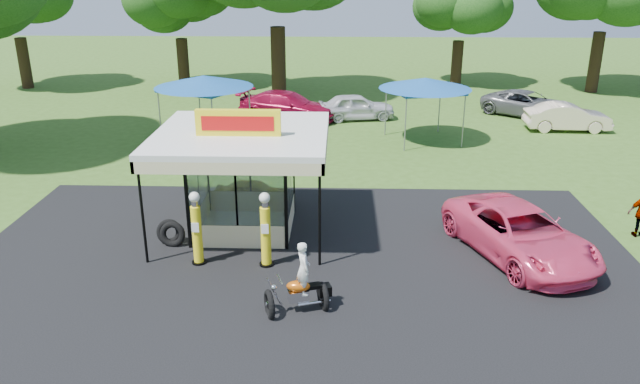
# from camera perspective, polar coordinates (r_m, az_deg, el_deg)

# --- Properties ---
(ground) EXTENTS (120.00, 120.00, 0.00)m
(ground) POSITION_cam_1_polar(r_m,az_deg,el_deg) (16.32, -2.28, -10.68)
(ground) COLOR #37571B
(ground) RESTS_ON ground
(asphalt_apron) EXTENTS (20.00, 14.00, 0.04)m
(asphalt_apron) POSITION_cam_1_polar(r_m,az_deg,el_deg) (18.04, -1.84, -7.34)
(asphalt_apron) COLOR black
(asphalt_apron) RESTS_ON ground
(gas_station_kiosk) EXTENTS (5.40, 5.40, 4.18)m
(gas_station_kiosk) POSITION_cam_1_polar(r_m,az_deg,el_deg) (20.29, -7.01, 1.18)
(gas_station_kiosk) COLOR white
(gas_station_kiosk) RESTS_ON ground
(gas_pump_left) EXTENTS (0.42, 0.42, 2.27)m
(gas_pump_left) POSITION_cam_1_polar(r_m,az_deg,el_deg) (18.41, -11.20, -3.46)
(gas_pump_left) COLOR black
(gas_pump_left) RESTS_ON ground
(gas_pump_right) EXTENTS (0.43, 0.43, 2.30)m
(gas_pump_right) POSITION_cam_1_polar(r_m,az_deg,el_deg) (18.01, -4.99, -3.64)
(gas_pump_right) COLOR black
(gas_pump_right) RESTS_ON ground
(motorcycle) EXTENTS (1.76, 1.24, 2.00)m
(motorcycle) POSITION_cam_1_polar(r_m,az_deg,el_deg) (15.86, -1.73, -8.42)
(motorcycle) COLOR black
(motorcycle) RESTS_ON ground
(spare_tires) EXTENTS (0.99, 0.60, 0.85)m
(spare_tires) POSITION_cam_1_polar(r_m,az_deg,el_deg) (20.08, -13.47, -3.67)
(spare_tires) COLOR black
(spare_tires) RESTS_ON ground
(kiosk_car) EXTENTS (2.82, 1.13, 0.96)m
(kiosk_car) POSITION_cam_1_polar(r_m,az_deg,el_deg) (22.78, -6.06, -0.07)
(kiosk_car) COLOR yellow
(kiosk_car) RESTS_ON ground
(pink_sedan) EXTENTS (4.33, 6.06, 1.53)m
(pink_sedan) POSITION_cam_1_polar(r_m,az_deg,el_deg) (19.60, 17.79, -3.60)
(pink_sedan) COLOR #EF406D
(pink_sedan) RESTS_ON ground
(bg_car_b) EXTENTS (5.87, 3.80, 1.58)m
(bg_car_b) POSITION_cam_1_polar(r_m,az_deg,el_deg) (34.93, -3.03, 7.84)
(bg_car_b) COLOR maroon
(bg_car_b) RESTS_ON ground
(bg_car_c) EXTENTS (4.49, 2.47, 1.45)m
(bg_car_c) POSITION_cam_1_polar(r_m,az_deg,el_deg) (35.13, 3.32, 7.80)
(bg_car_c) COLOR silver
(bg_car_c) RESTS_ON ground
(bg_car_d) EXTENTS (5.44, 5.01, 1.41)m
(bg_car_d) POSITION_cam_1_polar(r_m,az_deg,el_deg) (37.75, 18.43, 7.65)
(bg_car_d) COLOR #5F5F61
(bg_car_d) RESTS_ON ground
(bg_car_e) EXTENTS (4.36, 1.62, 1.42)m
(bg_car_e) POSITION_cam_1_polar(r_m,az_deg,el_deg) (35.21, 21.68, 6.39)
(bg_car_e) COLOR #F8DDBE
(bg_car_e) RESTS_ON ground
(tent_west) EXTENTS (4.70, 4.70, 3.28)m
(tent_west) POSITION_cam_1_polar(r_m,az_deg,el_deg) (30.55, -10.58, 9.86)
(tent_west) COLOR gray
(tent_west) RESTS_ON ground
(tent_east) EXTENTS (4.46, 4.46, 3.12)m
(tent_east) POSITION_cam_1_polar(r_m,az_deg,el_deg) (30.79, 9.60, 9.72)
(tent_east) COLOR gray
(tent_east) RESTS_ON ground
(oak_far_b) EXTENTS (7.72, 7.72, 9.21)m
(oak_far_b) POSITION_cam_1_polar(r_m,az_deg,el_deg) (44.89, -12.82, 16.78)
(oak_far_b) COLOR black
(oak_far_b) RESTS_ON ground
(oak_far_d) EXTENTS (7.20, 7.20, 8.58)m
(oak_far_d) POSITION_cam_1_polar(r_m,az_deg,el_deg) (45.60, 12.79, 16.31)
(oak_far_d) COLOR black
(oak_far_d) RESTS_ON ground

